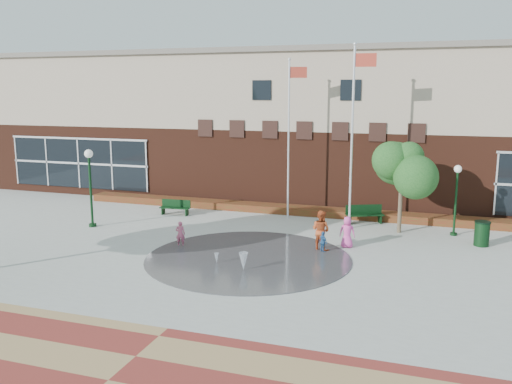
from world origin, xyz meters
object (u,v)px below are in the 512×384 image
(trash_can, at_px, (482,234))
(child_splash, at_px, (180,234))
(flagpole_left, at_px, (290,131))
(bench_left, at_px, (175,210))
(flagpole_right, at_px, (353,127))

(trash_can, distance_m, child_splash, 13.28)
(flagpole_left, height_order, bench_left, flagpole_left)
(flagpole_left, relative_size, trash_can, 7.51)
(trash_can, bearing_deg, bench_left, 175.67)
(bench_left, xyz_separation_m, child_splash, (3.00, -5.40, 0.29))
(bench_left, relative_size, child_splash, 1.51)
(flagpole_right, xyz_separation_m, child_splash, (-6.63, -5.46, -4.47))
(flagpole_right, height_order, child_splash, flagpole_right)
(flagpole_right, height_order, trash_can, flagpole_right)
(trash_can, relative_size, child_splash, 0.99)
(trash_can, xyz_separation_m, child_splash, (-12.59, -4.22, -0.01))
(bench_left, bearing_deg, flagpole_right, -4.00)
(flagpole_right, relative_size, bench_left, 5.27)
(flagpole_right, xyz_separation_m, trash_can, (5.96, -1.24, -4.46))
(trash_can, bearing_deg, child_splash, -161.47)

